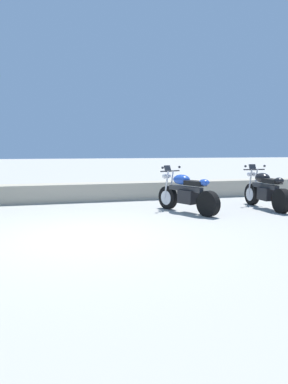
% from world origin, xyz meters
% --- Properties ---
extents(ground_plane, '(120.00, 120.00, 0.00)m').
position_xyz_m(ground_plane, '(0.00, 0.00, 0.00)').
color(ground_plane, '#A3A099').
extents(stone_wall, '(36.00, 0.80, 0.55)m').
position_xyz_m(stone_wall, '(0.00, 4.80, 0.28)').
color(stone_wall, '#A89E89').
rests_on(stone_wall, ground).
extents(motorcycle_blue_centre, '(1.04, 1.96, 1.18)m').
position_xyz_m(motorcycle_blue_centre, '(2.88, 1.96, 0.49)').
color(motorcycle_blue_centre, black).
rests_on(motorcycle_blue_centre, ground).
extents(motorcycle_black_far_right, '(0.67, 2.06, 1.18)m').
position_xyz_m(motorcycle_black_far_right, '(5.19, 1.98, 0.49)').
color(motorcycle_black_far_right, black).
rests_on(motorcycle_black_far_right, ground).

